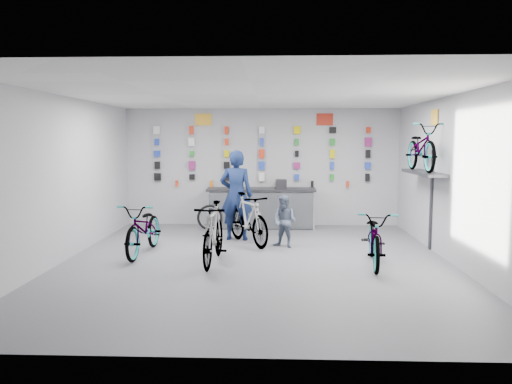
{
  "coord_description": "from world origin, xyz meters",
  "views": [
    {
      "loc": [
        0.34,
        -8.84,
        2.21
      ],
      "look_at": [
        -0.05,
        1.4,
        1.13
      ],
      "focal_mm": 35.0,
      "sensor_mm": 36.0,
      "label": 1
    }
  ],
  "objects_px": {
    "bike_service": "(248,219)",
    "customer": "(285,221)",
    "bike_center": "(213,233)",
    "clerk": "(236,195)",
    "bike_right": "(375,237)",
    "counter": "(261,209)",
    "bike_left": "(144,228)"
  },
  "relations": [
    {
      "from": "bike_center",
      "to": "clerk",
      "type": "bearing_deg",
      "value": 86.95
    },
    {
      "from": "bike_center",
      "to": "clerk",
      "type": "xyz_separation_m",
      "value": [
        0.24,
        2.17,
        0.44
      ]
    },
    {
      "from": "clerk",
      "to": "bike_right",
      "type": "bearing_deg",
      "value": 144.71
    },
    {
      "from": "bike_right",
      "to": "clerk",
      "type": "relative_size",
      "value": 0.95
    },
    {
      "from": "bike_center",
      "to": "bike_service",
      "type": "relative_size",
      "value": 1.01
    },
    {
      "from": "bike_right",
      "to": "clerk",
      "type": "xyz_separation_m",
      "value": [
        -2.62,
        2.15,
        0.5
      ]
    },
    {
      "from": "bike_service",
      "to": "customer",
      "type": "distance_m",
      "value": 0.81
    },
    {
      "from": "bike_center",
      "to": "bike_right",
      "type": "relative_size",
      "value": 0.97
    },
    {
      "from": "counter",
      "to": "clerk",
      "type": "xyz_separation_m",
      "value": [
        -0.51,
        -1.51,
        0.51
      ]
    },
    {
      "from": "counter",
      "to": "bike_service",
      "type": "xyz_separation_m",
      "value": [
        -0.22,
        -1.99,
        0.06
      ]
    },
    {
      "from": "customer",
      "to": "bike_right",
      "type": "bearing_deg",
      "value": -12.74
    },
    {
      "from": "clerk",
      "to": "customer",
      "type": "xyz_separation_m",
      "value": [
        1.05,
        -0.74,
        -0.45
      ]
    },
    {
      "from": "bike_right",
      "to": "customer",
      "type": "bearing_deg",
      "value": 144.91
    },
    {
      "from": "bike_service",
      "to": "clerk",
      "type": "height_order",
      "value": "clerk"
    },
    {
      "from": "clerk",
      "to": "customer",
      "type": "bearing_deg",
      "value": 148.92
    },
    {
      "from": "counter",
      "to": "clerk",
      "type": "bearing_deg",
      "value": -108.6
    },
    {
      "from": "bike_center",
      "to": "bike_left",
      "type": "bearing_deg",
      "value": 157.24
    },
    {
      "from": "counter",
      "to": "customer",
      "type": "distance_m",
      "value": 2.32
    },
    {
      "from": "bike_service",
      "to": "clerk",
      "type": "bearing_deg",
      "value": 91.53
    },
    {
      "from": "bike_service",
      "to": "bike_right",
      "type": "bearing_deg",
      "value": -64.77
    },
    {
      "from": "bike_left",
      "to": "bike_center",
      "type": "height_order",
      "value": "bike_center"
    },
    {
      "from": "bike_left",
      "to": "bike_right",
      "type": "relative_size",
      "value": 1.02
    },
    {
      "from": "bike_service",
      "to": "clerk",
      "type": "xyz_separation_m",
      "value": [
        -0.28,
        0.48,
        0.45
      ]
    },
    {
      "from": "bike_left",
      "to": "customer",
      "type": "distance_m",
      "value": 2.82
    },
    {
      "from": "bike_center",
      "to": "customer",
      "type": "relative_size",
      "value": 1.7
    },
    {
      "from": "bike_left",
      "to": "bike_service",
      "type": "xyz_separation_m",
      "value": [
        1.95,
        1.0,
        0.04
      ]
    },
    {
      "from": "bike_service",
      "to": "bike_left",
      "type": "bearing_deg",
      "value": 177.86
    },
    {
      "from": "bike_service",
      "to": "customer",
      "type": "relative_size",
      "value": 1.68
    },
    {
      "from": "bike_center",
      "to": "bike_service",
      "type": "xyz_separation_m",
      "value": [
        0.52,
        1.69,
        -0.01
      ]
    },
    {
      "from": "counter",
      "to": "bike_center",
      "type": "relative_size",
      "value": 1.47
    },
    {
      "from": "counter",
      "to": "clerk",
      "type": "relative_size",
      "value": 1.36
    },
    {
      "from": "bike_right",
      "to": "bike_service",
      "type": "relative_size",
      "value": 1.04
    }
  ]
}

